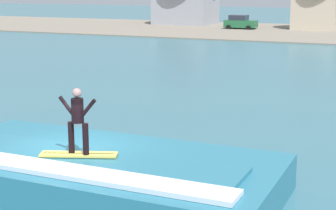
{
  "coord_description": "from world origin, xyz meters",
  "views": [
    {
      "loc": [
        8.54,
        -12.46,
        5.48
      ],
      "look_at": [
        1.02,
        4.41,
        1.47
      ],
      "focal_mm": 58.93,
      "sensor_mm": 36.0,
      "label": 1
    }
  ],
  "objects_px": {
    "wave_crest": "(98,173)",
    "surfer": "(78,117)",
    "house_small_cottage": "(317,2)",
    "surfboard": "(79,154)",
    "car_near_shore": "(240,22)"
  },
  "relations": [
    {
      "from": "car_near_shore",
      "to": "house_small_cottage",
      "type": "bearing_deg",
      "value": 23.5
    },
    {
      "from": "wave_crest",
      "to": "surfer",
      "type": "relative_size",
      "value": 5.6
    },
    {
      "from": "wave_crest",
      "to": "car_near_shore",
      "type": "xyz_separation_m",
      "value": [
        -12.7,
        55.67,
        0.43
      ]
    },
    {
      "from": "wave_crest",
      "to": "house_small_cottage",
      "type": "height_order",
      "value": "house_small_cottage"
    },
    {
      "from": "surfboard",
      "to": "car_near_shore",
      "type": "bearing_deg",
      "value": 102.48
    },
    {
      "from": "surfboard",
      "to": "house_small_cottage",
      "type": "xyz_separation_m",
      "value": [
        -3.68,
        59.93,
        2.36
      ]
    },
    {
      "from": "surfer",
      "to": "surfboard",
      "type": "bearing_deg",
      "value": 138.45
    },
    {
      "from": "surfboard",
      "to": "car_near_shore",
      "type": "relative_size",
      "value": 0.52
    },
    {
      "from": "surfboard",
      "to": "surfer",
      "type": "relative_size",
      "value": 1.17
    },
    {
      "from": "wave_crest",
      "to": "surfer",
      "type": "height_order",
      "value": "surfer"
    },
    {
      "from": "car_near_shore",
      "to": "surfboard",
      "type": "bearing_deg",
      "value": -77.52
    },
    {
      "from": "surfer",
      "to": "house_small_cottage",
      "type": "bearing_deg",
      "value": 93.53
    },
    {
      "from": "surfer",
      "to": "car_near_shore",
      "type": "bearing_deg",
      "value": 102.5
    },
    {
      "from": "house_small_cottage",
      "to": "car_near_shore",
      "type": "bearing_deg",
      "value": -156.5
    },
    {
      "from": "wave_crest",
      "to": "car_near_shore",
      "type": "height_order",
      "value": "car_near_shore"
    }
  ]
}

